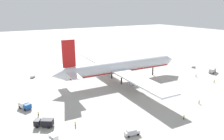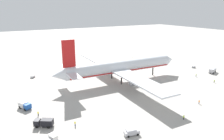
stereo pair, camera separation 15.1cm
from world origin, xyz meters
TOP-DOWN VIEW (x-y plane):
  - ground_plane at (0.00, 0.00)m, footprint 600.00×600.00m
  - airliner at (-1.33, 0.17)m, footprint 71.16×80.95m
  - service_truck_1 at (-46.19, -26.33)m, footprint 6.29×5.18m
  - service_truck_4 at (54.19, -15.19)m, footprint 6.58×4.40m
  - service_truck_5 at (-49.59, -9.40)m, footprint 4.43×5.93m
  - service_van at (-24.53, -44.43)m, footprint 4.96×2.64m
  - baggage_cart_0 at (-39.83, 28.22)m, footprint 2.90×2.83m
  - baggage_cart_1 at (53.75, -2.05)m, footprint 3.27×2.00m
  - ground_worker_0 at (-46.37, -17.88)m, footprint 0.56×0.56m
  - ground_worker_1 at (-37.43, -30.95)m, footprint 0.54×0.54m
  - ground_worker_2 at (39.13, -15.85)m, footprint 0.51×0.51m
  - ground_worker_3 at (39.26, -27.03)m, footprint 0.56×0.56m
  - ground_worker_4 at (-3.59, -45.65)m, footprint 0.47×0.47m
  - ground_worker_5 at (11.45, -39.95)m, footprint 0.53×0.53m
  - traffic_cone_0 at (33.01, 31.34)m, footprint 0.36×0.36m
  - traffic_cone_1 at (-13.15, 39.99)m, footprint 0.36×0.36m
  - traffic_cone_2 at (35.57, 31.56)m, footprint 0.36×0.36m
  - traffic_cone_3 at (36.19, 40.96)m, footprint 0.36×0.36m

SIDE VIEW (x-z plane):
  - ground_plane at x=0.00m, z-range 0.00..0.00m
  - traffic_cone_0 at x=33.01m, z-range 0.00..0.55m
  - traffic_cone_1 at x=-13.15m, z-range 0.00..0.55m
  - traffic_cone_2 at x=35.57m, z-range 0.00..0.55m
  - traffic_cone_3 at x=36.19m, z-range 0.00..0.55m
  - baggage_cart_1 at x=53.75m, z-range 0.07..1.26m
  - baggage_cart_0 at x=-39.83m, z-range 0.07..1.35m
  - ground_worker_4 at x=-3.59m, z-range 0.01..1.61m
  - ground_worker_5 at x=11.45m, z-range 0.01..1.61m
  - ground_worker_3 at x=39.26m, z-range 0.01..1.63m
  - ground_worker_0 at x=-46.37m, z-range 0.01..1.67m
  - ground_worker_1 at x=-37.43m, z-range 0.01..1.70m
  - ground_worker_2 at x=39.13m, z-range 0.02..1.77m
  - service_van at x=-24.53m, z-range 0.05..2.02m
  - service_truck_5 at x=-49.59m, z-range 0.17..2.62m
  - service_truck_1 at x=-46.19m, z-range 0.16..2.71m
  - service_truck_4 at x=54.19m, z-range 0.16..2.73m
  - airliner at x=-1.33m, z-range -4.30..19.10m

